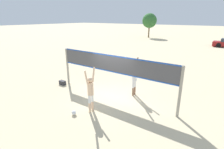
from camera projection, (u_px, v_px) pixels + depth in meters
ground_plane at (112, 96)px, 9.96m from camera, size 200.00×200.00×0.00m
volleyball_net at (112, 68)px, 9.44m from camera, size 7.41×0.13×2.40m
player_spiker at (90, 90)px, 8.07m from camera, size 0.28×0.70×2.13m
player_blocker at (134, 76)px, 9.80m from camera, size 0.28×0.71×2.18m
volleyball at (74, 113)px, 8.05m from camera, size 0.22×0.22×0.22m
gear_bag at (62, 83)px, 11.68m from camera, size 0.46×0.24×0.28m
tree_left_cluster at (150, 21)px, 37.84m from camera, size 3.11×3.11×5.15m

